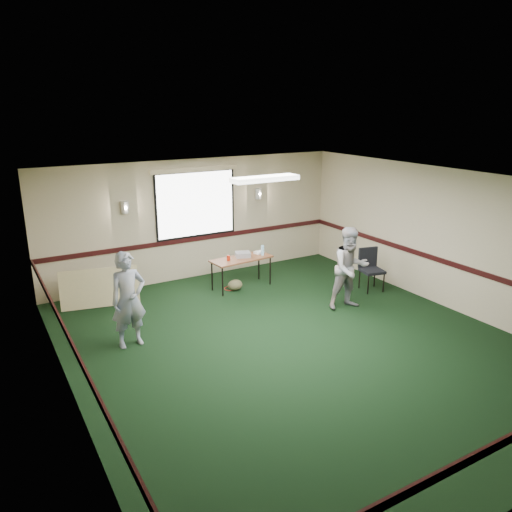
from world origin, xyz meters
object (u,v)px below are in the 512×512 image
person_left (128,300)px  person_right (350,268)px  folding_table (241,260)px  projector (243,254)px  conference_chair (370,266)px

person_left → person_right: person_right is taller
folding_table → person_right: person_right is taller
projector → conference_chair: (2.27, -1.53, -0.19)m
conference_chair → person_left: bearing=-167.7°
person_right → folding_table: bearing=131.0°
folding_table → conference_chair: 2.76m
projector → person_left: 3.32m
person_left → person_right: 4.20m
person_left → person_right: bearing=-12.5°
person_left → folding_table: bearing=22.3°
folding_table → projector: 0.14m
conference_chair → person_left: size_ratio=0.56×
projector → person_left: (-2.95, -1.52, 0.08)m
folding_table → person_left: (-2.88, -1.46, 0.18)m
projector → conference_chair: bearing=-15.7°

